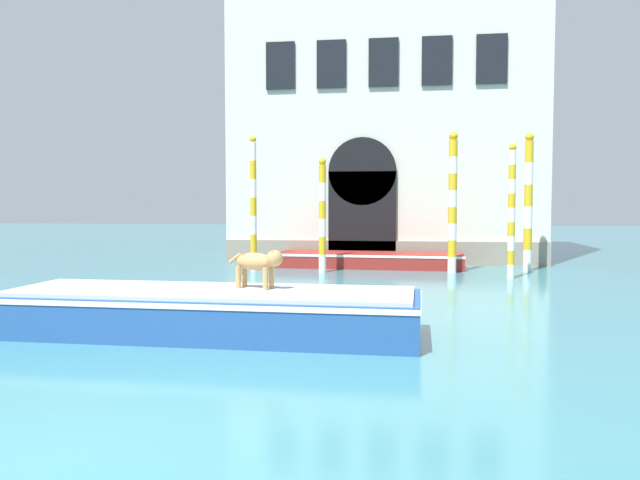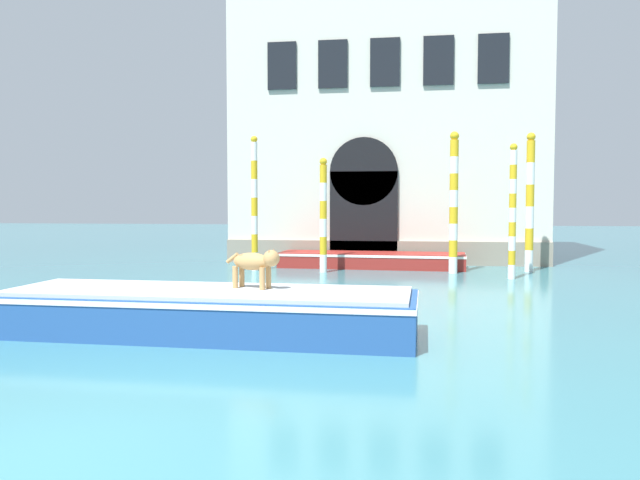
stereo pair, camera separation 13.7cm
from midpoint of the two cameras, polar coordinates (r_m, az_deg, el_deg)
name	(u,v)px [view 1 (the left image)]	position (r m, az deg, el deg)	size (l,w,h in m)	color
ground_plane	(42,462)	(5.94, -24.68, -17.93)	(120.00, 120.00, 0.00)	teal
palazzo_left	(387,46)	(25.93, 5.97, 17.24)	(11.46, 6.13, 16.81)	beige
boat_foreground	(211,310)	(10.38, -10.29, -6.36)	(6.80, 2.17, 0.74)	#234C8C
dog_on_deck	(258,262)	(10.27, -6.03, -2.04)	(0.97, 0.48, 0.67)	tan
boat_moored_near_palazzo	(370,260)	(21.04, 4.43, -1.80)	(6.26, 1.97, 0.50)	maroon
mooring_pole_0	(528,202)	(20.66, 18.33, 3.33)	(0.26, 0.26, 4.36)	white
mooring_pole_1	(253,203)	(20.00, -6.31, 3.37)	(0.21, 0.21, 4.29)	white
mooring_pole_2	(322,215)	(19.38, 0.02, 2.32)	(0.23, 0.23, 3.56)	white
mooring_pole_3	(453,202)	(19.55, 11.84, 3.41)	(0.27, 0.27, 4.34)	white
mooring_pole_4	(512,211)	(18.51, 16.91, 2.56)	(0.21, 0.21, 3.84)	white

